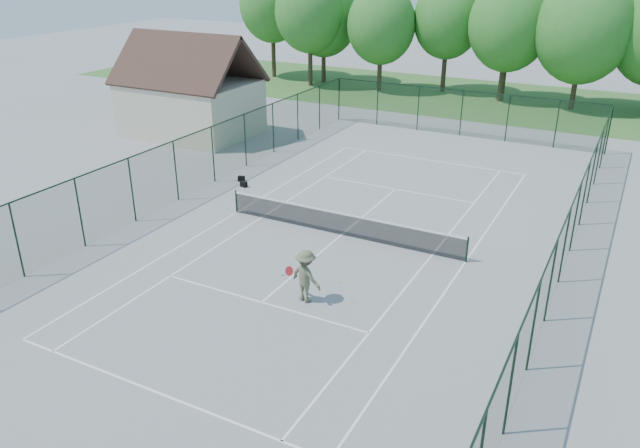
{
  "coord_description": "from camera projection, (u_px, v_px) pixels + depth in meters",
  "views": [
    {
      "loc": [
        10.65,
        -22.19,
        11.35
      ],
      "look_at": [
        0.0,
        -2.0,
        1.3
      ],
      "focal_mm": 35.0,
      "sensor_mm": 36.0,
      "label": 1
    }
  ],
  "objects": [
    {
      "name": "court_lines",
      "position": [
        341.0,
        235.0,
        27.09
      ],
      "size": [
        11.05,
        23.85,
        0.01
      ],
      "color": "white",
      "rests_on": "ground"
    },
    {
      "name": "ground",
      "position": [
        341.0,
        235.0,
        27.09
      ],
      "size": [
        140.0,
        140.0,
        0.0
      ],
      "primitive_type": "plane",
      "color": "gray",
      "rests_on": "ground"
    },
    {
      "name": "sports_bag_b",
      "position": [
        244.0,
        184.0,
        32.55
      ],
      "size": [
        0.38,
        0.27,
        0.28
      ],
      "primitive_type": "cube",
      "rotation": [
        0.0,
        0.0,
        -0.14
      ],
      "color": "black",
      "rests_on": "ground"
    },
    {
      "name": "tree_line_far",
      "position": [
        510.0,
        24.0,
        48.96
      ],
      "size": [
        39.4,
        6.4,
        9.7
      ],
      "color": "#413322",
      "rests_on": "ground"
    },
    {
      "name": "tennis_net",
      "position": [
        342.0,
        223.0,
        26.86
      ],
      "size": [
        11.08,
        0.08,
        1.1
      ],
      "color": "black",
      "rests_on": "ground"
    },
    {
      "name": "utility_building",
      "position": [
        189.0,
        87.0,
        40.76
      ],
      "size": [
        8.6,
        6.27,
        6.63
      ],
      "color": "beige",
      "rests_on": "ground"
    },
    {
      "name": "tennis_player",
      "position": [
        306.0,
        276.0,
        21.64
      ],
      "size": [
        2.05,
        1.02,
        1.94
      ],
      "color": "#5C5F43",
      "rests_on": "ground"
    },
    {
      "name": "grass_far",
      "position": [
        501.0,
        100.0,
        51.37
      ],
      "size": [
        80.0,
        16.0,
        0.01
      ],
      "primitive_type": "cube",
      "color": "#417131",
      "rests_on": "ground"
    },
    {
      "name": "fence_enclosure",
      "position": [
        342.0,
        202.0,
        26.46
      ],
      "size": [
        18.05,
        36.05,
        3.02
      ],
      "color": "#18371D",
      "rests_on": "ground"
    },
    {
      "name": "sports_bag_a",
      "position": [
        241.0,
        179.0,
        33.35
      ],
      "size": [
        0.39,
        0.28,
        0.28
      ],
      "primitive_type": "cube",
      "rotation": [
        0.0,
        0.0,
        0.23
      ],
      "color": "black",
      "rests_on": "ground"
    }
  ]
}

